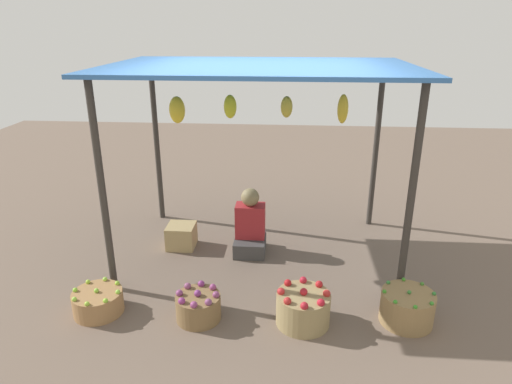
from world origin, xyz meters
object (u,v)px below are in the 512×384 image
object	(u,v)px
basket_purple_onions	(198,306)
vendor_person	(250,228)
basket_limes	(98,302)
wooden_crate_near_vendor	(181,236)
basket_green_chilies	(407,307)
basket_red_apples	(303,308)

from	to	relation	value
basket_purple_onions	vendor_person	bearing A→B (deg)	75.02
basket_limes	wooden_crate_near_vendor	bearing A→B (deg)	70.64
basket_purple_onions	wooden_crate_near_vendor	distance (m)	1.45
basket_green_chilies	wooden_crate_near_vendor	xyz separation A→B (m)	(-2.37, 1.27, -0.01)
wooden_crate_near_vendor	vendor_person	bearing A→B (deg)	-2.67
basket_purple_onions	basket_green_chilies	xyz separation A→B (m)	(1.89, 0.10, 0.02)
basket_limes	basket_purple_onions	xyz separation A→B (m)	(0.95, -0.02, 0.02)
vendor_person	wooden_crate_near_vendor	distance (m)	0.85
basket_limes	basket_purple_onions	distance (m)	0.95
basket_green_chilies	vendor_person	bearing A→B (deg)	141.08
basket_red_apples	wooden_crate_near_vendor	bearing A→B (deg)	136.32
basket_limes	wooden_crate_near_vendor	distance (m)	1.43
basket_limes	wooden_crate_near_vendor	xyz separation A→B (m)	(0.47, 1.35, 0.03)
vendor_person	basket_limes	xyz separation A→B (m)	(-1.31, -1.31, -0.19)
wooden_crate_near_vendor	basket_limes	bearing A→B (deg)	-109.36
basket_red_apples	basket_limes	bearing A→B (deg)	179.53
basket_purple_onions	wooden_crate_near_vendor	xyz separation A→B (m)	(-0.48, 1.37, 0.01)
basket_green_chilies	basket_limes	bearing A→B (deg)	-178.46
vendor_person	basket_red_apples	size ratio (longest dim) A/B	1.61
basket_red_apples	basket_green_chilies	size ratio (longest dim) A/B	1.02
basket_purple_onions	basket_limes	bearing A→B (deg)	178.64
basket_purple_onions	basket_red_apples	distance (m)	0.95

